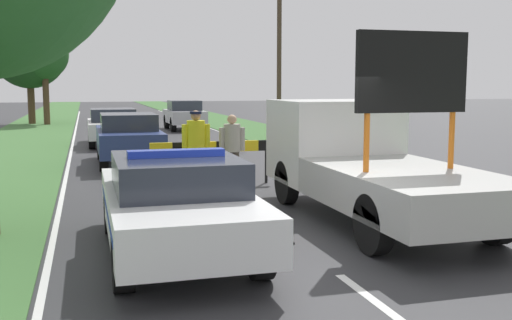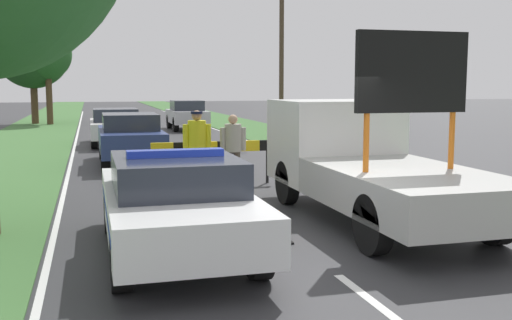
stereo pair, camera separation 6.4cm
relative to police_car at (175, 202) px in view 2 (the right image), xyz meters
name	(u,v)px [view 2 (the right image)]	position (x,y,z in m)	size (l,w,h in m)	color
ground_plane	(308,253)	(1.83, -0.48, -0.74)	(160.00, 160.00, 0.00)	#333335
lane_markings	(162,141)	(1.83, 17.34, -0.74)	(7.22, 61.59, 0.01)	silver
grass_verge_left	(28,139)	(-3.76, 19.52, -0.73)	(3.85, 120.00, 0.03)	#427038
grass_verge_right	(272,134)	(7.42, 19.52, -0.73)	(3.85, 120.00, 0.03)	#427038
police_car	(175,202)	(0.00, 0.00, 0.00)	(1.90, 4.70, 1.50)	white
work_truck	(362,159)	(3.66, 1.65, 0.30)	(2.24, 5.99, 3.19)	white
road_barrier	(217,149)	(1.77, 5.57, 0.12)	(3.12, 0.08, 1.05)	black
police_officer	(197,142)	(1.22, 5.17, 0.33)	(0.65, 0.41, 1.81)	#191E38
pedestrian_civilian	(233,145)	(2.06, 5.13, 0.25)	(0.61, 0.39, 1.70)	brown
traffic_cone_near_police	(222,178)	(1.62, 4.36, -0.39)	(0.52, 0.52, 0.71)	black
traffic_cone_centre_front	(279,226)	(1.59, 0.16, -0.49)	(0.36, 0.36, 0.51)	black
traffic_cone_near_truck	(310,161)	(4.61, 6.84, -0.43)	(0.46, 0.46, 0.63)	black
traffic_cone_behind_barrier	(174,185)	(0.59, 4.42, -0.50)	(0.36, 0.36, 0.50)	black
queued_car_hatch_blue	(130,137)	(0.03, 10.02, 0.07)	(1.79, 4.47, 1.53)	navy
queued_car_van_white	(115,126)	(-0.15, 16.21, 0.02)	(1.91, 4.57, 1.45)	silver
queued_car_sedan_silver	(187,115)	(3.86, 23.42, 0.07)	(1.79, 4.06, 1.56)	#B2B2B7
roadside_tree_near_left	(32,49)	(-4.35, 30.63, 3.80)	(4.56, 4.56, 6.95)	#4C3823
roadside_tree_mid_left	(47,55)	(-3.42, 29.63, 3.41)	(2.82, 2.82, 5.68)	#4C3823
utility_pole	(282,45)	(6.96, 16.67, 3.35)	(1.20, 0.20, 7.95)	#473828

